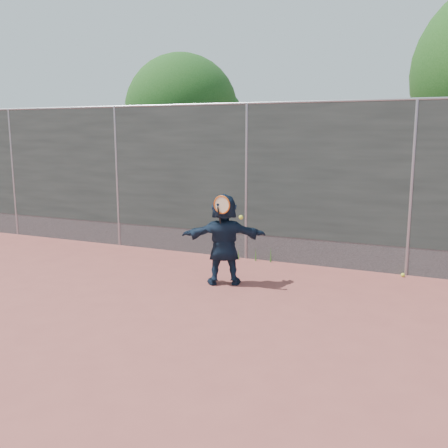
% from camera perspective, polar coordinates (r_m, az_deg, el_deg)
% --- Properties ---
extents(ground, '(80.00, 80.00, 0.00)m').
position_cam_1_polar(ground, '(6.93, -8.08, -10.42)').
color(ground, '#9E4C42').
rests_on(ground, ground).
extents(player, '(1.45, 0.98, 1.50)m').
position_cam_1_polar(player, '(8.11, 0.00, -1.73)').
color(player, '#132134').
rests_on(player, ground).
extents(ball_ground, '(0.07, 0.07, 0.07)m').
position_cam_1_polar(ball_ground, '(9.19, 19.76, -5.50)').
color(ball_ground, yellow).
rests_on(ball_ground, ground).
extents(fence, '(20.00, 0.06, 3.03)m').
position_cam_1_polar(fence, '(9.68, 2.58, 5.21)').
color(fence, '#38423D').
rests_on(fence, ground).
extents(swing_action, '(0.48, 0.13, 0.51)m').
position_cam_1_polar(swing_action, '(7.81, -0.05, 1.95)').
color(swing_action, '#D65714').
rests_on(swing_action, ground).
extents(tree_left, '(3.15, 3.00, 4.53)m').
position_cam_1_polar(tree_left, '(13.60, -4.16, 12.38)').
color(tree_left, '#382314').
rests_on(tree_left, ground).
extents(weed_clump, '(0.68, 0.07, 0.30)m').
position_cam_1_polar(weed_clump, '(9.71, 3.89, -3.47)').
color(weed_clump, '#387226').
rests_on(weed_clump, ground).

